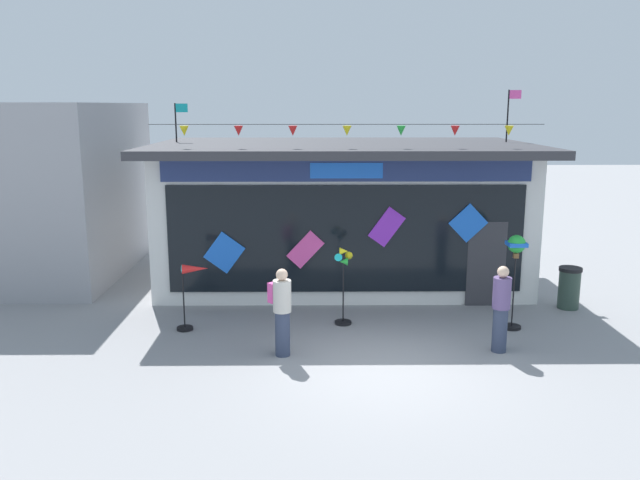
{
  "coord_description": "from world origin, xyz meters",
  "views": [
    {
      "loc": [
        -1.23,
        -10.85,
        4.62
      ],
      "look_at": [
        -1.09,
        2.97,
        1.73
      ],
      "focal_mm": 36.32,
      "sensor_mm": 36.0,
      "label": 1
    }
  ],
  "objects": [
    {
      "name": "wind_spinner_far_left",
      "position": [
        -3.75,
        2.07,
        0.99
      ],
      "size": [
        0.71,
        0.34,
        1.42
      ],
      "color": "black",
      "rests_on": "ground_plane"
    },
    {
      "name": "ground_plane",
      "position": [
        0.0,
        0.0,
        0.0
      ],
      "size": [
        80.0,
        80.0,
        0.0
      ],
      "primitive_type": "plane",
      "color": "gray"
    },
    {
      "name": "kite_shop_building",
      "position": [
        -0.48,
        6.07,
        1.87
      ],
      "size": [
        9.49,
        5.86,
        5.01
      ],
      "color": "silver",
      "rests_on": "ground_plane"
    },
    {
      "name": "wind_spinner_center_left",
      "position": [
        2.95,
        2.09,
        1.58
      ],
      "size": [
        0.39,
        0.39,
        2.01
      ],
      "color": "black",
      "rests_on": "ground_plane"
    },
    {
      "name": "person_mid_plaza",
      "position": [
        2.31,
        0.8,
        0.86
      ],
      "size": [
        0.34,
        0.34,
        1.68
      ],
      "rotation": [
        0.0,
        0.0,
        5.14
      ],
      "color": "#333D56",
      "rests_on": "ground_plane"
    },
    {
      "name": "trash_bin",
      "position": [
        4.68,
        3.47,
        0.49
      ],
      "size": [
        0.52,
        0.52,
        0.97
      ],
      "color": "#2D4238",
      "rests_on": "ground_plane"
    },
    {
      "name": "neighbour_building",
      "position": [
        -9.48,
        7.06,
        2.34
      ],
      "size": [
        5.98,
        6.32,
        4.68
      ],
      "primitive_type": "cube",
      "color": "#99999E",
      "rests_on": "ground_plane"
    },
    {
      "name": "person_near_camera",
      "position": [
        -1.83,
        0.66,
        0.89
      ],
      "size": [
        0.45,
        0.47,
        1.68
      ],
      "rotation": [
        0.0,
        0.0,
        0.72
      ],
      "color": "#333D56",
      "rests_on": "ground_plane"
    },
    {
      "name": "wind_spinner_left",
      "position": [
        -0.6,
        2.38,
        1.06
      ],
      "size": [
        0.39,
        0.36,
        1.7
      ],
      "color": "black",
      "rests_on": "ground_plane"
    }
  ]
}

